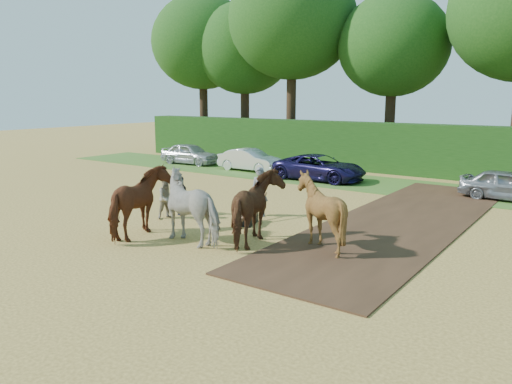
{
  "coord_description": "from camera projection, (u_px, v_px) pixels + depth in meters",
  "views": [
    {
      "loc": [
        7.55,
        -10.85,
        4.62
      ],
      "look_at": [
        -2.12,
        2.7,
        1.4
      ],
      "focal_mm": 35.0,
      "sensor_mm": 36.0,
      "label": 1
    }
  ],
  "objects": [
    {
      "name": "spectator_near",
      "position": [
        167.0,
        198.0,
        18.96
      ],
      "size": [
        0.85,
        0.95,
        1.6
      ],
      "primitive_type": "imported",
      "rotation": [
        0.0,
        0.0,
        1.2
      ],
      "color": "tan",
      "rests_on": "ground"
    },
    {
      "name": "spectator_far",
      "position": [
        180.0,
        196.0,
        19.55
      ],
      "size": [
        0.49,
        0.94,
        1.54
      ],
      "primitive_type": "imported",
      "rotation": [
        0.0,
        0.0,
        1.7
      ],
      "color": "#252631",
      "rests_on": "ground"
    },
    {
      "name": "parked_cars",
      "position": [
        438.0,
        177.0,
        24.42
      ],
      "size": [
        36.37,
        3.63,
        1.46
      ],
      "color": "#B2B6BA",
      "rests_on": "ground"
    },
    {
      "name": "treeline",
      "position": [
        442.0,
        23.0,
        30.45
      ],
      "size": [
        48.7,
        10.6,
        14.21
      ],
      "color": "#382616",
      "rests_on": "ground"
    },
    {
      "name": "hedgerow",
      "position": [
        447.0,
        152.0,
        28.35
      ],
      "size": [
        46.0,
        1.6,
        3.0
      ],
      "primitive_type": "cube",
      "color": "#14380F",
      "rests_on": "ground"
    },
    {
      "name": "plough_team",
      "position": [
        228.0,
        207.0,
        15.88
      ],
      "size": [
        7.68,
        6.48,
        2.3
      ],
      "color": "brown",
      "rests_on": "ground"
    },
    {
      "name": "ground",
      "position": [
        262.0,
        265.0,
        13.85
      ],
      "size": [
        120.0,
        120.0,
        0.0
      ],
      "primitive_type": "plane",
      "color": "gold",
      "rests_on": "ground"
    },
    {
      "name": "earth_strip",
      "position": [
        402.0,
        221.0,
        18.59
      ],
      "size": [
        4.5,
        17.0,
        0.05
      ],
      "primitive_type": "cube",
      "color": "#472D1C",
      "rests_on": "ground"
    },
    {
      "name": "grass_verge",
      "position": [
        421.0,
        189.0,
        25.04
      ],
      "size": [
        50.0,
        5.0,
        0.03
      ],
      "primitive_type": "cube",
      "color": "#38601E",
      "rests_on": "ground"
    }
  ]
}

